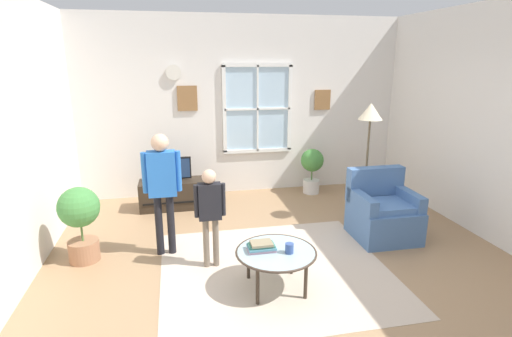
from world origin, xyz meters
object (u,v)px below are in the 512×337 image
cup (289,248)px  potted_plant_by_window (312,167)px  tv_stand (176,194)px  potted_plant_corner (80,217)px  person_blue_shirt (162,181)px  remote_near_books (271,244)px  book_stack (261,246)px  person_black_shirt (210,207)px  armchair (383,213)px  television (174,169)px  floor_lamp (370,124)px  coffee_table (276,253)px

cup → potted_plant_by_window: bearing=66.6°
tv_stand → potted_plant_corner: size_ratio=1.23×
person_blue_shirt → potted_plant_by_window: person_blue_shirt is taller
remote_near_books → potted_plant_corner: (-2.00, 0.86, 0.11)m
book_stack → person_black_shirt: (-0.46, 0.53, 0.25)m
armchair → potted_plant_corner: potted_plant_corner is taller
person_black_shirt → armchair: bearing=8.4°
cup → remote_near_books: (-0.14, 0.21, -0.04)m
person_blue_shirt → potted_plant_corner: 1.00m
book_stack → person_blue_shirt: 1.41m
tv_stand → television: bearing=-90.0°
armchair → tv_stand: bearing=148.4°
book_stack → floor_lamp: (1.80, 1.40, 0.95)m
coffee_table → potted_plant_by_window: 3.08m
television → potted_plant_by_window: size_ratio=0.66×
remote_near_books → person_blue_shirt: (-1.07, 0.84, 0.49)m
person_blue_shirt → floor_lamp: (2.75, 0.46, 0.50)m
armchair → potted_plant_by_window: size_ratio=1.12×
person_blue_shirt → remote_near_books: bearing=-38.1°
book_stack → potted_plant_by_window: bearing=61.5°
book_stack → person_blue_shirt: person_blue_shirt is taller
armchair → remote_near_books: bearing=-155.5°
armchair → cup: 1.82m
person_blue_shirt → television: bearing=85.2°
tv_stand → armchair: armchair is taller
cup → coffee_table: bearing=153.4°
book_stack → tv_stand: bearing=108.5°
floor_lamp → potted_plant_by_window: bearing=103.5°
coffee_table → potted_plant_corner: bearing=153.6°
television → cup: 2.80m
tv_stand → person_blue_shirt: size_ratio=0.75×
armchair → book_stack: (-1.79, -0.86, 0.12)m
tv_stand → coffee_table: (0.96, -2.52, 0.17)m
armchair → remote_near_books: size_ratio=6.21×
television → cup: (1.08, -2.57, -0.17)m
remote_near_books → armchair: bearing=24.5°
television → book_stack: television is taller
person_blue_shirt → potted_plant_by_window: size_ratio=1.87×
cup → remote_near_books: bearing=123.8°
floor_lamp → person_black_shirt: bearing=-158.9°
potted_plant_corner → book_stack: bearing=-26.9°
person_blue_shirt → potted_plant_corner: person_blue_shirt is taller
potted_plant_by_window → potted_plant_corner: bearing=-152.2°
television → potted_plant_corner: 1.84m
cup → person_black_shirt: 0.99m
cup → floor_lamp: size_ratio=0.06×
tv_stand → person_blue_shirt: person_blue_shirt is taller
coffee_table → person_blue_shirt: size_ratio=0.56×
television → person_blue_shirt: person_blue_shirt is taller
cup → person_blue_shirt: (-1.21, 1.05, 0.45)m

